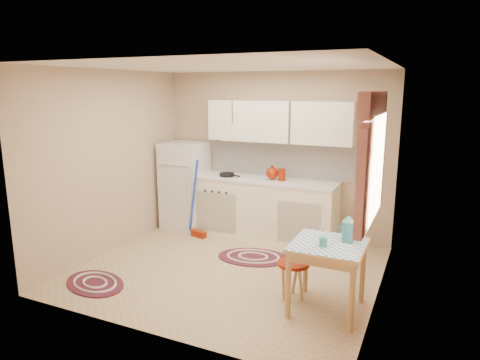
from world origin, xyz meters
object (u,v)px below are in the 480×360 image
object	(u,v)px
fridge	(185,186)
table	(327,277)
stool	(293,280)
base_cabinets	(262,210)

from	to	relation	value
fridge	table	bearing A→B (deg)	-32.02
fridge	table	distance (m)	3.27
fridge	table	size ratio (longest dim) A/B	1.94
fridge	stool	bearing A→B (deg)	-34.45
table	stool	bearing A→B (deg)	165.74
fridge	base_cabinets	bearing A→B (deg)	2.15
table	fridge	bearing A→B (deg)	147.98
base_cabinets	stool	world-z (taller)	base_cabinets
fridge	base_cabinets	world-z (taller)	fridge
table	stool	distance (m)	0.43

